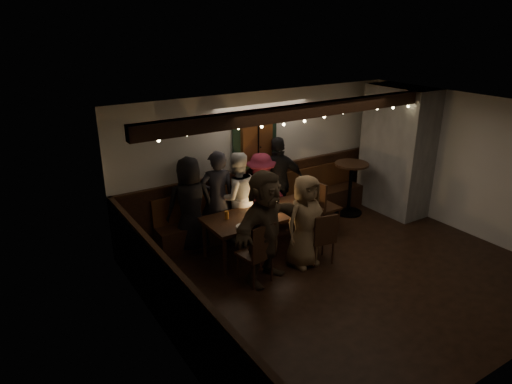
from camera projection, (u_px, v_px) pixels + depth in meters
room at (341, 176)px, 8.56m from camera, size 6.02×5.01×2.62m
dining_table at (262, 217)px, 7.80m from camera, size 2.03×0.87×0.88m
chair_near_left at (259, 250)px, 6.88m from camera, size 0.52×0.52×1.01m
chair_near_right at (322, 236)px, 7.46m from camera, size 0.48×0.48×0.91m
chair_end at (322, 203)px, 8.59m from camera, size 0.47×0.47×1.02m
high_top at (351, 182)px, 9.36m from camera, size 0.69×0.69×1.10m
person_a at (190, 205)px, 7.84m from camera, size 0.92×0.70×1.68m
person_b at (217, 198)px, 8.04m from camera, size 0.73×0.59×1.74m
person_c at (237, 197)px, 8.20m from camera, size 0.89×0.74×1.66m
person_d at (261, 193)px, 8.57m from camera, size 1.14×0.93×1.54m
person_e at (278, 182)px, 8.76m from camera, size 1.13×0.82×1.78m
person_f at (265, 227)px, 6.86m from camera, size 1.75×1.07×1.80m
person_g at (305, 221)px, 7.34m from camera, size 0.80×0.56×1.56m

